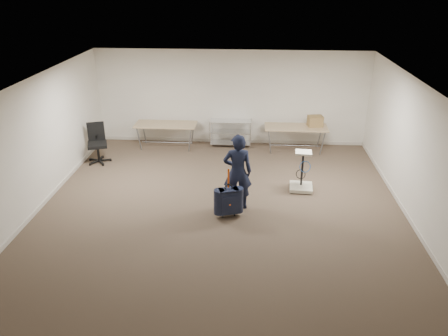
{
  "coord_description": "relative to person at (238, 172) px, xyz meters",
  "views": [
    {
      "loc": [
        0.64,
        -8.12,
        4.78
      ],
      "look_at": [
        0.07,
        0.3,
        1.0
      ],
      "focal_mm": 35.0,
      "sensor_mm": 36.0,
      "label": 1
    }
  ],
  "objects": [
    {
      "name": "folding_table_right",
      "position": [
        1.55,
        3.53,
        -0.18
      ],
      "size": [
        1.8,
        0.75,
        0.73
      ],
      "color": "tan",
      "rests_on": "ground"
    },
    {
      "name": "wire_shelf",
      "position": [
        -0.35,
        3.78,
        -0.42
      ],
      "size": [
        1.22,
        0.47,
        0.8
      ],
      "color": "silver",
      "rests_on": "ground"
    },
    {
      "name": "equipment_cart",
      "position": [
        1.5,
        0.96,
        -0.6
      ],
      "size": [
        0.58,
        0.58,
        0.99
      ],
      "color": "beige",
      "rests_on": "ground"
    },
    {
      "name": "office_chair",
      "position": [
        -3.92,
        2.32,
        -0.53
      ],
      "size": [
        0.65,
        0.66,
        1.08
      ],
      "color": "black",
      "rests_on": "ground"
    },
    {
      "name": "room_shell",
      "position": [
        -0.35,
        0.96,
        -0.81
      ],
      "size": [
        8.0,
        9.0,
        9.0
      ],
      "color": "silver",
      "rests_on": "ground"
    },
    {
      "name": "person",
      "position": [
        0.0,
        0.0,
        0.0
      ],
      "size": [
        0.66,
        0.46,
        1.72
      ],
      "primitive_type": "imported",
      "rotation": [
        0.0,
        0.0,
        3.22
      ],
      "color": "black",
      "rests_on": "ground"
    },
    {
      "name": "folding_table_left",
      "position": [
        -2.25,
        3.53,
        -0.18
      ],
      "size": [
        1.8,
        0.75,
        0.73
      ],
      "color": "tan",
      "rests_on": "ground"
    },
    {
      "name": "suitcase",
      "position": [
        -0.17,
        -0.44,
        -0.48
      ],
      "size": [
        0.46,
        0.34,
        1.11
      ],
      "color": "black",
      "rests_on": "ground"
    },
    {
      "name": "ground",
      "position": [
        -0.35,
        -0.42,
        -0.86
      ],
      "size": [
        9.0,
        9.0,
        0.0
      ],
      "primitive_type": "plane",
      "color": "#3F3326",
      "rests_on": "ground"
    },
    {
      "name": "cardboard_box",
      "position": [
        2.09,
        3.61,
        0.03
      ],
      "size": [
        0.45,
        0.37,
        0.31
      ],
      "primitive_type": "cube",
      "rotation": [
        0.0,
        0.0,
        0.15
      ],
      "color": "brown",
      "rests_on": "folding_table_right"
    }
  ]
}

